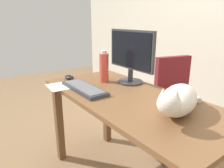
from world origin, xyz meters
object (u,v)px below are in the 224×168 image
object	(u,v)px
monitor	(131,55)
water_bottle	(104,67)
keyboard	(84,88)
computer_mouse	(69,77)
office_chair	(178,114)
cat	(178,100)

from	to	relation	value
monitor	water_bottle	world-z (taller)	monitor
keyboard	water_bottle	world-z (taller)	water_bottle
computer_mouse	water_bottle	distance (m)	0.32
office_chair	keyboard	distance (m)	0.96
monitor	cat	distance (m)	0.63
monitor	cat	world-z (taller)	monitor
computer_mouse	office_chair	bearing A→B (deg)	57.66
office_chair	monitor	distance (m)	0.77
monitor	keyboard	distance (m)	0.45
keyboard	cat	bearing A→B (deg)	18.29
keyboard	water_bottle	size ratio (longest dim) A/B	1.73
monitor	cat	bearing A→B (deg)	-16.54
monitor	computer_mouse	distance (m)	0.56
monitor	water_bottle	bearing A→B (deg)	-134.03
monitor	water_bottle	size ratio (longest dim) A/B	1.88
cat	monitor	bearing A→B (deg)	163.46
cat	computer_mouse	distance (m)	0.99
monitor	computer_mouse	size ratio (longest dim) A/B	4.36
cat	water_bottle	world-z (taller)	water_bottle
keyboard	computer_mouse	bearing A→B (deg)	173.54
computer_mouse	monitor	bearing A→B (deg)	43.00
monitor	keyboard	bearing A→B (deg)	-98.30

